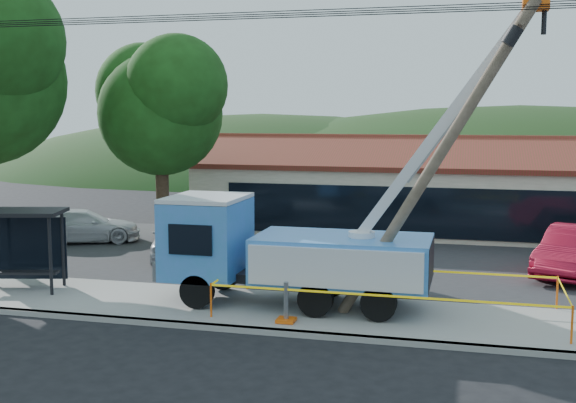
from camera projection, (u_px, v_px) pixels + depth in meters
The scene contains 15 objects.
ground at pixel (210, 358), 16.99m from camera, with size 120.00×120.00×0.00m, color black.
curb at pixel (238, 329), 19.00m from camera, with size 60.00×0.25×0.15m, color gray.
sidewalk at pixel (258, 310), 20.82m from camera, with size 60.00×4.00×0.15m, color gray.
parking_lot at pixel (317, 257), 28.51m from camera, with size 60.00×12.00×0.10m, color #28282B.
strip_mall at pixel (432, 192), 34.97m from camera, with size 22.50×8.53×4.67m.
tree_lot at pixel (160, 101), 30.45m from camera, with size 6.30×5.60×8.94m.
hill_west at pixel (262, 169), 73.55m from camera, with size 78.40×56.00×28.00m, color #203915.
hill_center at pixel (518, 174), 67.37m from camera, with size 89.60×64.00×32.00m, color #203915.
utility_truck at pixel (288, 248), 21.05m from camera, with size 10.65×4.19×8.70m.
leaning_pole at pixel (444, 148), 19.13m from camera, with size 5.15×1.72×8.60m.
bus_shelter at pixel (23, 231), 22.83m from camera, with size 2.96×2.22×2.55m.
caution_tape at pixel (388, 288), 20.19m from camera, with size 9.37×3.32×0.96m.
car_silver at pixel (180, 259), 28.41m from camera, with size 1.94×4.83×1.65m, color silver.
car_red at pixel (573, 278), 25.24m from camera, with size 1.78×5.11×1.68m, color #AA112A.
car_white at pixel (83, 244), 31.61m from camera, with size 2.00×4.93×1.43m, color silver.
Camera 1 is at (5.88, -15.42, 5.76)m, focal length 45.00 mm.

